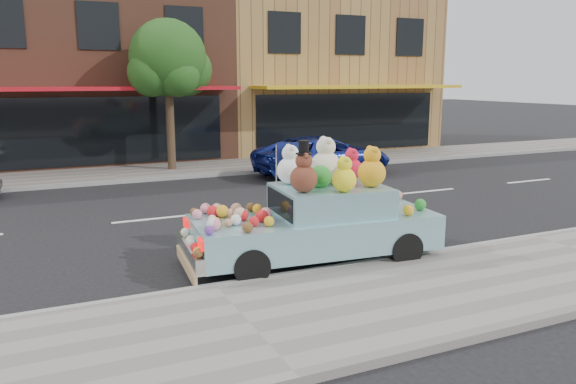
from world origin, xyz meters
TOP-DOWN VIEW (x-y plane):
  - ground at (0.00, 0.00)m, footprint 120.00×120.00m
  - near_sidewalk at (0.00, -6.50)m, footprint 60.00×3.00m
  - far_sidewalk at (0.00, 6.50)m, footprint 60.00×3.00m
  - near_kerb at (0.00, -5.00)m, footprint 60.00×0.12m
  - far_kerb at (0.00, 5.00)m, footprint 60.00×0.12m
  - storefront_mid at (0.00, 11.97)m, footprint 10.00×9.80m
  - storefront_right at (10.00, 11.97)m, footprint 10.00×9.80m
  - street_tree at (2.03, 6.55)m, footprint 3.00×2.70m
  - car_blue at (6.53, 3.72)m, footprint 4.97×2.65m
  - art_car at (2.11, -4.28)m, footprint 4.61×2.11m

SIDE VIEW (x-z plane):
  - ground at x=0.00m, z-range 0.00..0.00m
  - near_sidewalk at x=0.00m, z-range 0.00..0.12m
  - far_sidewalk at x=0.00m, z-range 0.00..0.12m
  - near_kerb at x=0.00m, z-range 0.00..0.13m
  - far_kerb at x=0.00m, z-range 0.00..0.13m
  - car_blue at x=6.53m, z-range 0.00..1.33m
  - art_car at x=2.11m, z-range -0.31..1.91m
  - storefront_mid at x=0.00m, z-range -0.01..7.29m
  - storefront_right at x=10.00m, z-range -0.01..7.29m
  - street_tree at x=2.03m, z-range 1.08..6.30m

